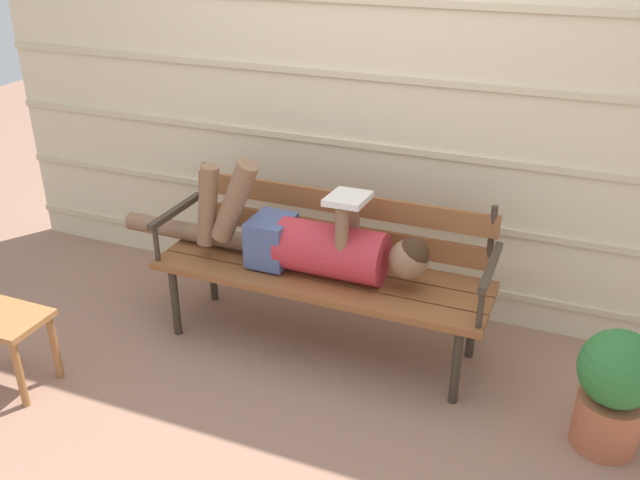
{
  "coord_description": "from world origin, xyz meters",
  "views": [
    {
      "loc": [
        1.13,
        -2.58,
        2.08
      ],
      "look_at": [
        0.0,
        0.2,
        0.61
      ],
      "focal_mm": 38.21,
      "sensor_mm": 36.0,
      "label": 1
    }
  ],
  "objects_px": {
    "footstool": "(10,332)",
    "reclining_person": "(305,241)",
    "park_bench": "(325,260)",
    "potted_plant": "(615,387)"
  },
  "relations": [
    {
      "from": "footstool",
      "to": "reclining_person",
      "type": "bearing_deg",
      "value": 36.93
    },
    {
      "from": "park_bench",
      "to": "reclining_person",
      "type": "relative_size",
      "value": 0.99
    },
    {
      "from": "potted_plant",
      "to": "reclining_person",
      "type": "bearing_deg",
      "value": 171.26
    },
    {
      "from": "reclining_person",
      "to": "footstool",
      "type": "distance_m",
      "value": 1.46
    },
    {
      "from": "park_bench",
      "to": "reclining_person",
      "type": "xyz_separation_m",
      "value": [
        -0.08,
        -0.07,
        0.12
      ]
    },
    {
      "from": "park_bench",
      "to": "potted_plant",
      "type": "height_order",
      "value": "park_bench"
    },
    {
      "from": "park_bench",
      "to": "footstool",
      "type": "xyz_separation_m",
      "value": [
        -1.22,
        -0.93,
        -0.17
      ]
    },
    {
      "from": "footstool",
      "to": "potted_plant",
      "type": "height_order",
      "value": "potted_plant"
    },
    {
      "from": "park_bench",
      "to": "footstool",
      "type": "bearing_deg",
      "value": -142.68
    },
    {
      "from": "footstool",
      "to": "potted_plant",
      "type": "bearing_deg",
      "value": 13.45
    }
  ]
}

